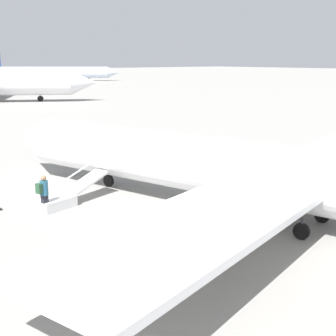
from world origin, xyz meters
The scene contains 5 objects.
ground_plane centered at (0.00, 0.00, 0.00)m, with size 600.00×600.00×0.00m, color gray.
airplane_main centered at (-0.94, -0.24, 2.04)m, with size 32.20×24.98×6.83m.
airplane_far_center centered at (126.32, -51.18, 2.66)m, with size 31.22×35.64×8.93m.
boarding_stairs centered at (6.73, 5.64, 0.37)m, with size 1.97×4.14×1.70m.
passenger centered at (6.22, 6.73, 1.00)m, with size 0.40×0.56×1.74m.
Camera 1 is at (-12.56, 15.05, 6.71)m, focal length 50.00 mm.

